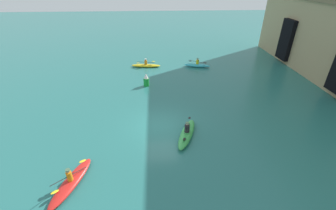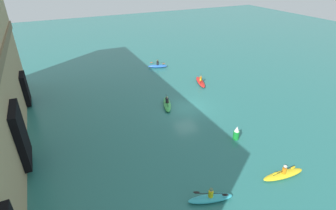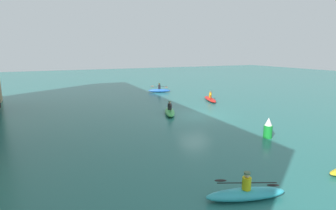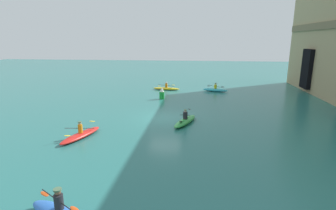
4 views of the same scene
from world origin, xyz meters
name	(u,v)px [view 2 (image 2 of 4)]	position (x,y,z in m)	size (l,w,h in m)	color
ground_plane	(187,108)	(0.00, 0.00, 0.00)	(120.00, 120.00, 0.00)	#28706B
kayak_cyan	(210,198)	(-11.78, 4.73, 0.23)	(1.48, 3.13, 1.06)	#33B2C6
kayak_red	(201,82)	(5.07, -4.88, 0.20)	(3.62, 1.82, 1.09)	red
kayak_green	(167,104)	(1.35, 1.71, 0.23)	(3.53, 1.98, 1.11)	green
kayak_blue	(158,66)	(12.81, -2.10, 0.27)	(1.78, 2.94, 1.22)	blue
kayak_yellow	(283,174)	(-12.18, -1.40, 0.19)	(1.12, 3.49, 0.99)	yellow
marker_buoy	(236,133)	(-6.89, -1.22, 0.60)	(0.53, 0.53, 1.30)	green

